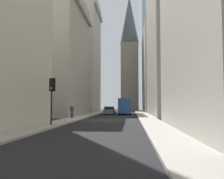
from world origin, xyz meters
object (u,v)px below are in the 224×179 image
(delivery_truck, at_px, (125,106))
(pedestrian, at_px, (72,110))
(discarded_bottle, at_px, (64,121))
(traffic_light_foreground, at_px, (52,90))
(hatchback_grey, at_px, (109,111))

(delivery_truck, bearing_deg, pedestrian, 156.62)
(discarded_bottle, bearing_deg, traffic_light_foreground, 178.36)
(hatchback_grey, distance_m, traffic_light_foreground, 23.78)
(delivery_truck, relative_size, hatchback_grey, 1.50)
(hatchback_grey, distance_m, discarded_bottle, 20.04)
(delivery_truck, height_order, pedestrian, delivery_truck)
(delivery_truck, distance_m, discarded_bottle, 21.68)
(hatchback_grey, bearing_deg, discarded_bottle, 172.64)
(pedestrian, bearing_deg, hatchback_grey, -14.48)
(delivery_truck, xyz_separation_m, pedestrian, (-14.46, 6.25, -0.38))
(delivery_truck, height_order, hatchback_grey, delivery_truck)
(traffic_light_foreground, xyz_separation_m, pedestrian, (10.16, 0.78, -1.91))
(hatchback_grey, height_order, discarded_bottle, hatchback_grey)
(traffic_light_foreground, bearing_deg, delivery_truck, -12.53)
(traffic_light_foreground, bearing_deg, hatchback_grey, -6.48)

